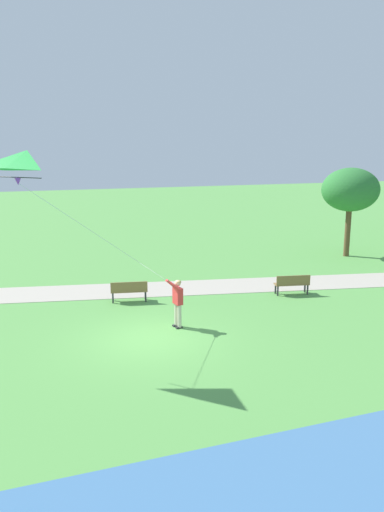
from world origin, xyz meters
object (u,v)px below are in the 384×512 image
at_px(person_kite_flyer, 177,299).
at_px(park_bench_far_walkway, 292,283).
at_px(flying_kite, 28,170).
at_px(park_bench_near_walkway, 129,290).
at_px(tree_treeline_left, 350,190).

height_order(person_kite_flyer, park_bench_far_walkway, person_kite_flyer).
xyz_separation_m(flying_kite, park_bench_near_walkway, (-4.14, 3.73, -5.11)).
bearing_deg(person_kite_flyer, park_bench_near_walkway, -164.49).
bearing_deg(tree_treeline_left, flying_kite, -64.08).
relative_size(park_bench_near_walkway, tree_treeline_left, 0.30).
xyz_separation_m(person_kite_flyer, flying_kite, (0.66, -4.70, 4.57)).
bearing_deg(person_kite_flyer, flying_kite, -82.04).
height_order(flying_kite, tree_treeline_left, flying_kite).
bearing_deg(park_bench_near_walkway, tree_treeline_left, 107.66).
relative_size(person_kite_flyer, park_bench_near_walkway, 1.17).
bearing_deg(tree_treeline_left, park_bench_near_walkway, -72.34).
distance_m(person_kite_flyer, park_bench_far_walkway, 6.31).
distance_m(flying_kite, park_bench_far_walkway, 12.10).
distance_m(park_bench_near_walkway, tree_treeline_left, 14.94).
relative_size(park_bench_far_walkway, tree_treeline_left, 0.30).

